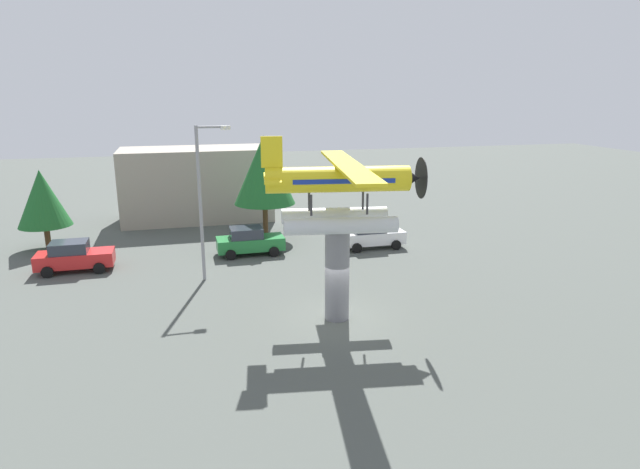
{
  "coord_description": "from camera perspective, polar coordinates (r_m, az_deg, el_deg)",
  "views": [
    {
      "loc": [
        -6.61,
        -21.96,
        10.05
      ],
      "look_at": [
        0.0,
        3.0,
        3.18
      ],
      "focal_mm": 30.34,
      "sensor_mm": 36.0,
      "label": 1
    }
  ],
  "objects": [
    {
      "name": "streetlight_primary",
      "position": [
        29.29,
        -12.21,
        4.28
      ],
      "size": [
        1.84,
        0.28,
        8.36
      ],
      "color": "gray",
      "rests_on": "ground"
    },
    {
      "name": "ground_plane",
      "position": [
        25.04,
        1.78,
        -8.78
      ],
      "size": [
        140.0,
        140.0,
        0.0
      ],
      "primitive_type": "plane",
      "color": "#4C514C"
    },
    {
      "name": "car_mid_green",
      "position": [
        34.44,
        -7.45,
        -0.68
      ],
      "size": [
        4.2,
        2.02,
        1.76
      ],
      "color": "#237A38",
      "rests_on": "ground"
    },
    {
      "name": "car_near_red",
      "position": [
        34.09,
        -24.53,
        -2.1
      ],
      "size": [
        4.2,
        2.02,
        1.76
      ],
      "color": "red",
      "rests_on": "ground"
    },
    {
      "name": "tree_west",
      "position": [
        39.13,
        -27.23,
        3.41
      ],
      "size": [
        3.3,
        3.3,
        5.22
      ],
      "color": "brown",
      "rests_on": "ground"
    },
    {
      "name": "car_far_white",
      "position": [
        35.78,
        5.42,
        -0.03
      ],
      "size": [
        4.2,
        2.02,
        1.76
      ],
      "color": "white",
      "rests_on": "ground"
    },
    {
      "name": "display_pedestal",
      "position": [
        24.26,
        1.82,
        -4.19
      ],
      "size": [
        1.1,
        1.1,
        4.25
      ],
      "primitive_type": "cylinder",
      "color": "slate",
      "rests_on": "ground"
    },
    {
      "name": "tree_east",
      "position": [
        37.19,
        -5.92,
        6.78
      ],
      "size": [
        4.19,
        4.19,
        7.2
      ],
      "color": "brown",
      "rests_on": "ground"
    },
    {
      "name": "floatplane_monument",
      "position": [
        23.32,
        2.21,
        4.67
      ],
      "size": [
        7.09,
        10.45,
        4.0
      ],
      "rotation": [
        0.0,
        0.0,
        -0.15
      ],
      "color": "silver",
      "rests_on": "display_pedestal"
    },
    {
      "name": "storefront_building",
      "position": [
        44.57,
        -12.86,
        5.22
      ],
      "size": [
        11.61,
        5.5,
        5.7
      ],
      "primitive_type": "cube",
      "color": "#9E9384",
      "rests_on": "ground"
    }
  ]
}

